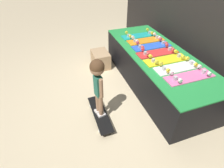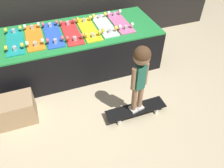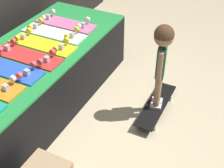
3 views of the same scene
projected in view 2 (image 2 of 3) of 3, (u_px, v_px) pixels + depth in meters
The scene contains 12 objects.
ground_plane at pixel (87, 95), 2.88m from camera, with size 16.00×16.00×0.00m, color beige.
display_rack at pixel (74, 51), 3.11m from camera, with size 2.37×0.90×0.60m.
skateboard_teal_on_rack at pixel (15, 41), 2.72m from camera, with size 0.21×0.67×0.09m.
skateboard_orange_on_rack at pixel (34, 36), 2.80m from camera, with size 0.21×0.67×0.09m.
skateboard_blue_on_rack at pixel (53, 34), 2.84m from camera, with size 0.21×0.67×0.09m.
skateboard_red_on_rack at pixel (71, 32), 2.88m from camera, with size 0.21×0.67×0.09m.
skateboard_yellow_on_rack at pixel (88, 29), 2.95m from camera, with size 0.21×0.67×0.09m.
skateboard_white_on_rack at pixel (104, 25), 3.03m from camera, with size 0.21×0.67×0.09m.
skateboard_pink_on_rack at pixel (120, 22), 3.10m from camera, with size 0.21×0.67×0.09m.
skateboard_on_floor at pixel (136, 109), 2.60m from camera, with size 0.73×0.19×0.09m.
child at pixel (141, 69), 2.18m from camera, with size 0.20×0.17×0.86m.
storage_box at pixel (16, 110), 2.49m from camera, with size 0.42×0.31×0.31m.
Camera 2 is at (-0.38, -2.02, 2.05)m, focal length 35.00 mm.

